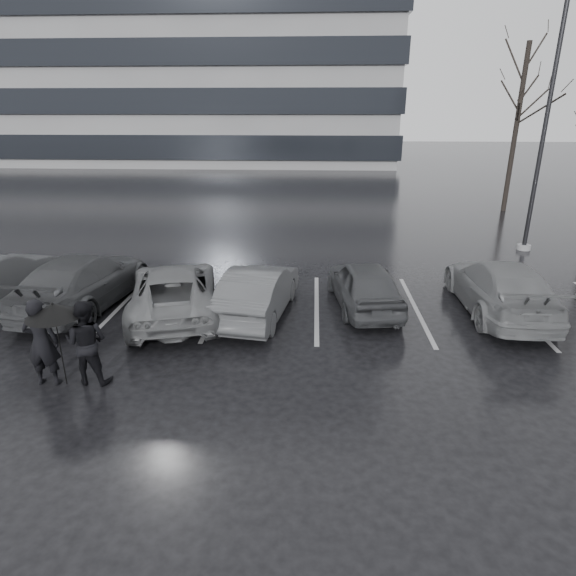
% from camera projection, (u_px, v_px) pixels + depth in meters
% --- Properties ---
extents(ground, '(160.00, 160.00, 0.00)m').
position_uv_depth(ground, '(292.00, 346.00, 11.42)').
color(ground, black).
rests_on(ground, ground).
extents(office_building, '(61.00, 26.00, 29.00)m').
position_uv_depth(office_building, '(112.00, 21.00, 52.49)').
color(office_building, gray).
rests_on(office_building, ground).
extents(car_main, '(2.12, 4.11, 1.34)m').
position_uv_depth(car_main, '(364.00, 284.00, 13.50)').
color(car_main, black).
rests_on(car_main, ground).
extents(car_west_a, '(2.04, 4.32, 1.37)m').
position_uv_depth(car_west_a, '(258.00, 291.00, 12.95)').
color(car_west_a, '#2B2B2D').
rests_on(car_west_a, ground).
extents(car_west_b, '(3.38, 5.28, 1.35)m').
position_uv_depth(car_west_b, '(174.00, 290.00, 13.03)').
color(car_west_b, '#4A4A4C').
rests_on(car_west_b, ground).
extents(car_west_c, '(2.56, 5.28, 1.48)m').
position_uv_depth(car_west_c, '(83.00, 280.00, 13.59)').
color(car_west_c, black).
rests_on(car_west_c, ground).
extents(car_east, '(2.04, 4.96, 1.44)m').
position_uv_depth(car_east, '(500.00, 287.00, 13.17)').
color(car_east, '#4A4A4C').
rests_on(car_east, ground).
extents(pedestrian_left, '(0.71, 0.49, 1.86)m').
position_uv_depth(pedestrian_left, '(42.00, 342.00, 9.55)').
color(pedestrian_left, black).
rests_on(pedestrian_left, ground).
extents(pedestrian_right, '(0.89, 0.71, 1.78)m').
position_uv_depth(pedestrian_right, '(87.00, 342.00, 9.65)').
color(pedestrian_right, black).
rests_on(pedestrian_right, ground).
extents(umbrella, '(1.06, 1.06, 1.79)m').
position_uv_depth(umbrella, '(53.00, 310.00, 9.29)').
color(umbrella, black).
rests_on(umbrella, ground).
extents(lamp_post, '(0.51, 0.51, 9.39)m').
position_uv_depth(lamp_post, '(543.00, 138.00, 17.80)').
color(lamp_post, gray).
rests_on(lamp_post, ground).
extents(stall_stripes, '(19.72, 5.00, 0.00)m').
position_uv_depth(stall_stripes, '(268.00, 305.00, 13.80)').
color(stall_stripes, '#98989A').
rests_on(stall_stripes, ground).
extents(tree_north, '(0.26, 0.26, 8.50)m').
position_uv_depth(tree_north, '(516.00, 130.00, 25.29)').
color(tree_north, black).
rests_on(tree_north, ground).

